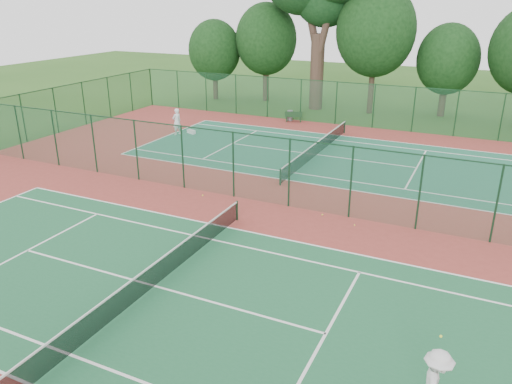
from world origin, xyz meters
TOP-DOWN VIEW (x-y plane):
  - ground at (0.00, 0.00)m, footprint 120.00×120.00m
  - red_pad at (0.00, 0.00)m, footprint 40.00×36.00m
  - court_near at (0.00, -9.00)m, footprint 23.77×10.97m
  - court_far at (0.00, 9.00)m, footprint 23.77×10.97m
  - fence_north at (0.00, 18.00)m, footprint 40.00×0.09m
  - fence_divider at (0.00, 0.00)m, footprint 40.00×0.09m
  - tennis_net_near at (0.00, -9.00)m, footprint 0.10×12.90m
  - tennis_net_far at (0.00, 9.00)m, footprint 0.10×12.90m
  - player_far at (-11.38, 9.49)m, footprint 0.70×0.85m
  - trash_bin at (-5.38, 17.56)m, footprint 0.55×0.55m
  - bench at (-4.91, 17.21)m, footprint 1.51×0.85m
  - kit_bag at (-10.60, 10.21)m, footprint 0.82×0.54m
  - stray_ball_a at (3.44, -0.38)m, footprint 0.08×0.08m
  - stray_ball_b at (5.14, -0.86)m, footprint 0.07×0.07m
  - stray_ball_c at (-3.04, -0.66)m, footprint 0.08×0.08m
  - evergreen_row at (0.50, 24.25)m, footprint 39.00×5.00m

SIDE VIEW (x-z plane):
  - ground at x=0.00m, z-range 0.00..0.00m
  - evergreen_row at x=0.50m, z-range -6.00..6.00m
  - red_pad at x=0.00m, z-range 0.00..0.01m
  - court_near at x=0.00m, z-range 0.01..0.02m
  - court_far at x=0.00m, z-range 0.01..0.02m
  - stray_ball_b at x=5.14m, z-range 0.01..0.08m
  - stray_ball_a at x=3.44m, z-range 0.01..0.09m
  - stray_ball_c at x=-3.04m, z-range 0.01..0.09m
  - kit_bag at x=-10.60m, z-range 0.01..0.30m
  - trash_bin at x=-5.38m, z-range 0.01..0.88m
  - bench at x=-4.91m, z-range 0.02..0.92m
  - tennis_net_near at x=0.00m, z-range 0.06..1.03m
  - tennis_net_far at x=0.00m, z-range 0.06..1.03m
  - player_far at x=-11.38m, z-range 0.02..2.02m
  - fence_north at x=0.00m, z-range 0.01..3.51m
  - fence_divider at x=0.00m, z-range 0.01..3.51m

